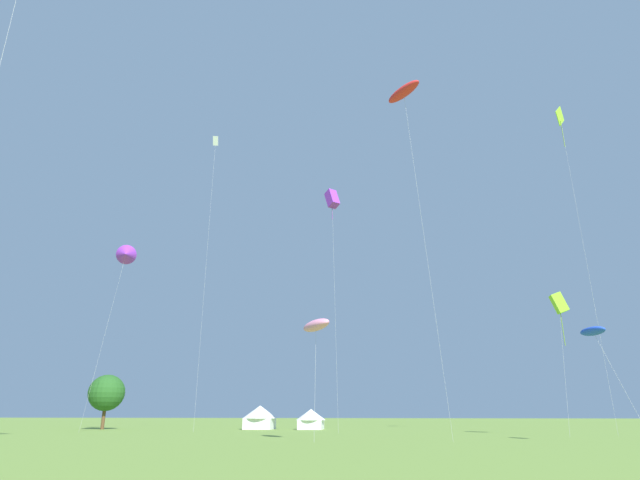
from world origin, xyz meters
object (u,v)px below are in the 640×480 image
kite_white_box (215,143)px  festival_tent_left (260,416)px  kite_pink_parafoil (316,325)px  kite_lime_box (559,303)px  kite_red_parafoil (403,92)px  kite_lime_diamond (561,121)px  tree_distant_right (107,393)px  kite_blue_parafoil (593,331)px  kite_purple_box (332,199)px  festival_tent_right (311,418)px  kite_purple_delta (126,254)px

kite_white_box → festival_tent_left: 37.33m
kite_pink_parafoil → kite_lime_box: bearing=24.7°
kite_white_box → kite_pink_parafoil: 38.49m
kite_red_parafoil → festival_tent_left: kite_red_parafoil is taller
kite_lime_diamond → kite_pink_parafoil: size_ratio=3.83×
kite_lime_diamond → kite_lime_box: bearing=-140.3°
kite_lime_box → kite_red_parafoil: bearing=-146.2°
tree_distant_right → kite_blue_parafoil: bearing=-24.9°
kite_lime_diamond → festival_tent_left: 51.93m
kite_purple_box → kite_blue_parafoil: size_ratio=3.54×
festival_tent_right → kite_red_parafoil: bearing=-64.3°
kite_purple_box → festival_tent_left: bearing=143.1°
kite_purple_delta → kite_white_box: size_ratio=0.56×
kite_blue_parafoil → kite_purple_delta: bearing=162.6°
kite_blue_parafoil → tree_distant_right: bearing=155.1°
kite_blue_parafoil → kite_white_box: bearing=153.1°
kite_red_parafoil → festival_tent_left: 43.95m
kite_lime_box → kite_white_box: bearing=167.4°
tree_distant_right → kite_red_parafoil: bearing=-30.7°
kite_red_parafoil → kite_purple_delta: 37.84m
kite_white_box → kite_blue_parafoil: size_ratio=4.62×
tree_distant_right → festival_tent_right: bearing=6.3°
kite_red_parafoil → kite_lime_diamond: kite_lime_diamond is taller
kite_purple_box → tree_distant_right: bearing=170.8°
kite_purple_box → kite_blue_parafoil: (21.87, -19.41, -20.34)m
kite_lime_diamond → kite_blue_parafoil: (-5.70, -14.25, -26.51)m
kite_lime_diamond → kite_white_box: 44.26m
kite_blue_parafoil → festival_tent_right: size_ratio=2.19×
kite_purple_box → festival_tent_right: bearing=115.7°
kite_purple_delta → kite_blue_parafoil: bearing=-17.4°
kite_purple_delta → kite_blue_parafoil: kite_purple_delta is taller
kite_white_box → tree_distant_right: bearing=160.8°
kite_pink_parafoil → kite_lime_diamond: bearing=27.5°
festival_tent_left → kite_purple_box: bearing=-36.9°
kite_lime_box → kite_purple_delta: bearing=175.2°
kite_purple_delta → kite_white_box: (8.51, 4.78, 17.33)m
kite_white_box → festival_tent_left: (5.78, 7.89, -36.03)m
kite_white_box → kite_lime_diamond: bearing=-6.7°
kite_lime_box → tree_distant_right: size_ratio=1.95×
kite_blue_parafoil → kite_pink_parafoil: size_ratio=0.88×
kite_purple_box → tree_distant_right: kite_purple_box is taller
kite_purple_delta → kite_lime_box: bearing=-4.8°
kite_lime_box → kite_pink_parafoil: (-22.54, -10.35, -3.33)m
festival_tent_left → festival_tent_right: festival_tent_left is taller
kite_blue_parafoil → festival_tent_left: (-32.37, 27.28, -6.31)m
kite_blue_parafoil → kite_lime_diamond: bearing=68.2°
kite_lime_box → kite_purple_box: (-23.14, 8.84, 16.08)m
kite_pink_parafoil → kite_blue_parafoil: bearing=-0.6°
kite_lime_box → tree_distant_right: bearing=165.6°
kite_blue_parafoil → festival_tent_left: kite_blue_parafoil is taller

